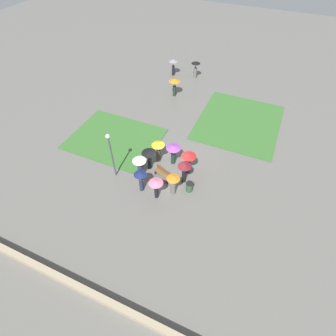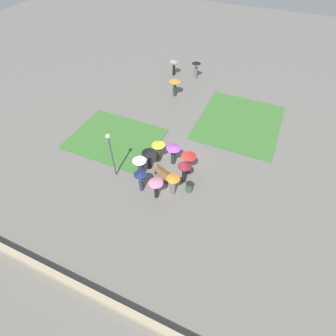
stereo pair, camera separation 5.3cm
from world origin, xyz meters
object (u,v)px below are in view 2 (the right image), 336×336
park_bench (163,173)px  crowd_person_red (188,159)px  crowd_person_maroon (184,169)px  trash_bin (189,187)px  lamp_post (111,150)px  crowd_person_pink (156,185)px  lone_walker_near_lawn (175,83)px  crowd_person_purple (173,151)px  lone_walker_mid_plaza (174,63)px  crowd_person_white (140,165)px  crowd_person_yellow (158,148)px  crowd_person_black (149,155)px  crowd_person_navy (141,178)px  crowd_person_orange (173,182)px  lone_walker_far_path (196,67)px

park_bench → crowd_person_red: size_ratio=0.83×
crowd_person_maroon → trash_bin: bearing=42.7°
lamp_post → crowd_person_pink: lamp_post is taller
crowd_person_pink → lone_walker_near_lawn: bearing=1.6°
crowd_person_purple → lone_walker_mid_plaza: (-5.75, 13.66, 0.15)m
crowd_person_white → crowd_person_yellow: 2.24m
crowd_person_white → crowd_person_maroon: crowd_person_white is taller
crowd_person_black → crowd_person_red: (2.91, 0.83, -0.06)m
crowd_person_red → lone_walker_mid_plaza: size_ratio=1.00×
crowd_person_white → crowd_person_navy: 1.29m
crowd_person_navy → crowd_person_maroon: bearing=-94.9°
crowd_person_navy → crowd_person_maroon: (2.55, 2.02, 0.13)m
crowd_person_red → crowd_person_pink: bearing=-25.0°
crowd_person_orange → crowd_person_navy: crowd_person_navy is taller
crowd_person_purple → crowd_person_maroon: (1.51, -1.50, 0.10)m
crowd_person_purple → crowd_person_pink: (0.25, -3.68, 0.06)m
crowd_person_orange → crowd_person_pink: size_ratio=1.03×
crowd_person_orange → crowd_person_yellow: size_ratio=0.95×
park_bench → crowd_person_red: 2.20m
trash_bin → lone_walker_mid_plaza: lone_walker_mid_plaza is taller
park_bench → crowd_person_orange: 1.89m
lamp_post → crowd_person_navy: lamp_post is taller
crowd_person_pink → crowd_person_white: bearing=41.0°
crowd_person_white → lone_walker_far_path: (-1.41, 16.40, 0.07)m
crowd_person_orange → park_bench: bearing=-125.0°
crowd_person_purple → crowd_person_yellow: bearing=-97.4°
crowd_person_pink → lone_walker_near_lawn: lone_walker_near_lawn is taller
lamp_post → crowd_person_orange: lamp_post is taller
lone_walker_near_lawn → lone_walker_far_path: bearing=177.7°
crowd_person_navy → crowd_person_pink: bearing=-140.5°
lamp_post → crowd_person_orange: 5.01m
crowd_person_maroon → lone_walker_mid_plaza: 16.80m
crowd_person_navy → crowd_person_yellow: 3.30m
crowd_person_orange → crowd_person_red: (0.22, 2.43, 0.13)m
crowd_person_yellow → lone_walker_near_lawn: 10.05m
lamp_post → crowd_person_black: lamp_post is taller
crowd_person_purple → crowd_person_red: crowd_person_red is taller
crowd_person_red → lamp_post: bearing=-67.9°
crowd_person_red → lone_walker_far_path: lone_walker_far_path is taller
lamp_post → crowd_person_white: size_ratio=2.08×
crowd_person_purple → crowd_person_white: bearing=-53.2°
crowd_person_yellow → crowd_person_maroon: size_ratio=1.02×
crowd_person_black → lamp_post: bearing=-57.7°
park_bench → crowd_person_white: crowd_person_white is taller
lone_walker_mid_plaza → crowd_person_black: bearing=131.7°
crowd_person_orange → trash_bin: bearing=130.0°
crowd_person_red → lone_walker_near_lawn: bearing=-156.9°
crowd_person_pink → crowd_person_maroon: 2.52m
crowd_person_red → crowd_person_maroon: 1.05m
crowd_person_pink → crowd_person_red: (1.18, 3.23, 0.01)m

